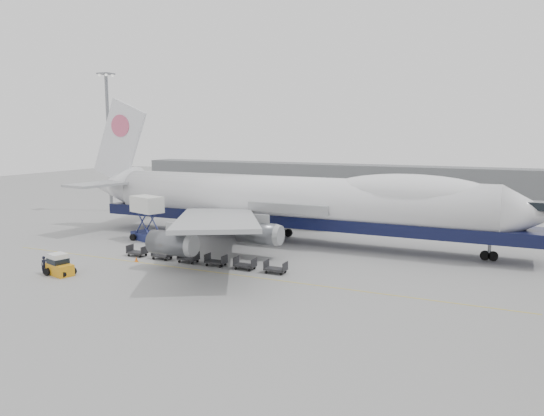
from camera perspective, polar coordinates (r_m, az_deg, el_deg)
The scene contains 15 objects.
ground at distance 61.59m, azimuth -2.36°, elevation -5.71°, with size 260.00×260.00×0.00m, color gray.
apron_line at distance 56.50m, azimuth -5.19°, elevation -7.02°, with size 60.00×0.15×0.01m, color gold.
hangar at distance 129.14m, azimuth 8.06°, elevation 3.12°, with size 110.00×8.00×7.00m, color slate.
floodlight_mast at distance 103.81m, azimuth -17.18°, elevation 7.56°, with size 2.40×2.40×25.43m.
airliner at distance 70.99m, azimuth 2.54°, elevation 0.77°, with size 67.00×55.30×19.98m.
catering_truck at distance 74.40m, azimuth -13.27°, elevation -0.80°, with size 5.47×4.49×6.09m.
baggage_tug at distance 59.81m, azimuth -21.92°, elevation -5.76°, with size 3.37×2.39×2.23m.
ground_worker at distance 61.03m, azimuth -23.28°, elevation -5.63°, with size 0.67×0.44×1.84m, color black.
traffic_cone at distance 63.14m, azimuth -14.39°, elevation -5.36°, with size 0.40×0.40×0.59m.
dolly_0 at distance 65.76m, azimuth -14.30°, elevation -4.59°, with size 2.30×1.35×1.30m.
dolly_1 at distance 63.54m, azimuth -11.73°, elevation -4.95°, with size 2.30×1.35×1.30m.
dolly_2 at distance 61.47m, azimuth -8.98°, elevation -5.33°, with size 2.30×1.35×1.30m.
dolly_3 at distance 59.54m, azimuth -6.05°, elevation -5.71°, with size 2.30×1.35×1.30m.
dolly_4 at distance 57.78m, azimuth -2.92°, elevation -6.11°, with size 2.30×1.35×1.30m.
dolly_5 at distance 56.21m, azimuth 0.40°, elevation -6.51°, with size 2.30×1.35×1.30m.
Camera 1 is at (27.60, -53.02, 14.83)m, focal length 35.00 mm.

